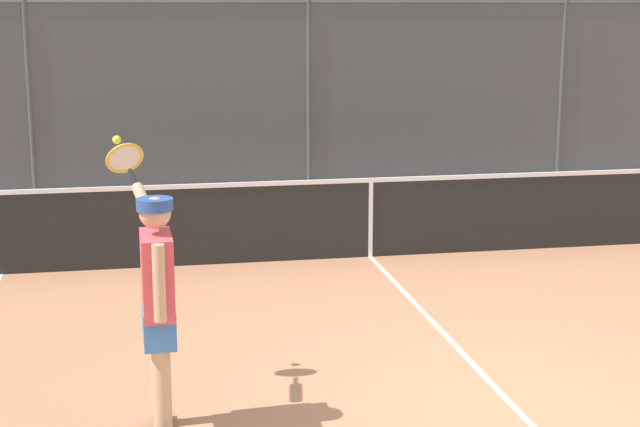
% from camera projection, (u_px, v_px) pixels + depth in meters
% --- Properties ---
extents(ground_plane, '(60.00, 60.00, 0.00)m').
position_uv_depth(ground_plane, '(514.00, 407.00, 7.44)').
color(ground_plane, '#B27551').
extents(fence_backdrop, '(20.03, 1.37, 3.10)m').
position_uv_depth(fence_backdrop, '(302.00, 94.00, 16.18)').
color(fence_backdrop, '#474C51').
rests_on(fence_backdrop, ground).
extents(tennis_net, '(11.04, 0.09, 1.07)m').
position_uv_depth(tennis_net, '(370.00, 216.00, 11.77)').
color(tennis_net, '#2D2D2D').
rests_on(tennis_net, ground).
extents(tennis_player, '(0.49, 1.41, 1.99)m').
position_uv_depth(tennis_player, '(157.00, 296.00, 6.81)').
color(tennis_player, black).
rests_on(tennis_player, ground).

